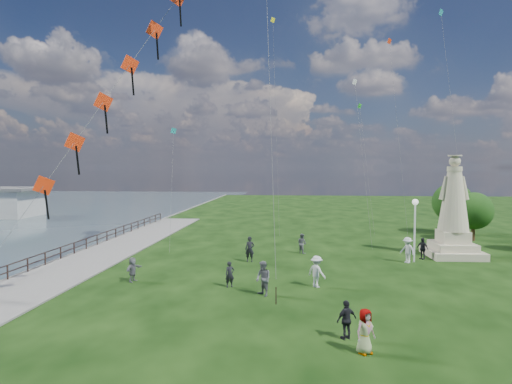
# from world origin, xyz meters

# --- Properties ---
(waterfront) EXTENTS (200.00, 200.00, 1.51)m
(waterfront) POSITION_xyz_m (-15.24, 8.99, -0.06)
(waterfront) COLOR #2F4147
(waterfront) RESTS_ON ground
(statue) EXTENTS (4.09, 4.09, 8.01)m
(statue) POSITION_xyz_m (13.86, 16.17, 3.02)
(statue) COLOR #C2B992
(statue) RESTS_ON ground
(lamppost) EXTENTS (0.44, 0.44, 4.70)m
(lamppost) POSITION_xyz_m (10.29, 13.84, 3.39)
(lamppost) COLOR silver
(lamppost) RESTS_ON ground
(tree_row) EXTENTS (7.38, 12.91, 5.40)m
(tree_row) POSITION_xyz_m (18.90, 25.05, 3.02)
(tree_row) COLOR #382314
(tree_row) RESTS_ON ground
(person_0) EXTENTS (0.65, 0.56, 1.52)m
(person_0) POSITION_xyz_m (-2.35, 5.92, 0.76)
(person_0) COLOR black
(person_0) RESTS_ON ground
(person_1) EXTENTS (1.03, 1.08, 1.91)m
(person_1) POSITION_xyz_m (-0.27, 4.40, 0.95)
(person_1) COLOR #595960
(person_1) RESTS_ON ground
(person_2) EXTENTS (1.31, 1.27, 1.87)m
(person_2) POSITION_xyz_m (2.73, 6.38, 0.93)
(person_2) COLOR silver
(person_2) RESTS_ON ground
(person_3) EXTENTS (1.06, 0.91, 1.62)m
(person_3) POSITION_xyz_m (3.58, -1.19, 0.81)
(person_3) COLOR black
(person_3) RESTS_ON ground
(person_4) EXTENTS (0.98, 0.89, 1.72)m
(person_4) POSITION_xyz_m (4.12, -2.50, 0.86)
(person_4) COLOR #595960
(person_4) RESTS_ON ground
(person_5) EXTENTS (0.97, 1.52, 1.52)m
(person_5) POSITION_xyz_m (-8.51, 6.58, 0.76)
(person_5) COLOR #595960
(person_5) RESTS_ON ground
(person_6) EXTENTS (0.70, 0.46, 1.89)m
(person_6) POSITION_xyz_m (-1.91, 12.78, 0.95)
(person_6) COLOR black
(person_6) RESTS_ON ground
(person_7) EXTENTS (0.90, 0.91, 1.63)m
(person_7) POSITION_xyz_m (2.01, 16.31, 0.82)
(person_7) COLOR #595960
(person_7) RESTS_ON ground
(person_8) EXTENTS (1.26, 1.35, 1.90)m
(person_8) POSITION_xyz_m (9.72, 13.52, 0.95)
(person_8) COLOR silver
(person_8) RESTS_ON ground
(person_9) EXTENTS (1.00, 1.07, 1.66)m
(person_9) POSITION_xyz_m (11.19, 14.92, 0.83)
(person_9) COLOR black
(person_9) RESTS_ON ground
(red_kite_train) EXTENTS (9.45, 9.35, 19.87)m
(red_kite_train) POSITION_xyz_m (-7.84, 4.63, 12.37)
(red_kite_train) COLOR black
(red_kite_train) RESTS_ON ground
(small_kites) EXTENTS (25.44, 16.08, 23.67)m
(small_kites) POSITION_xyz_m (5.51, 24.55, 13.93)
(small_kites) COLOR teal
(small_kites) RESTS_ON ground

